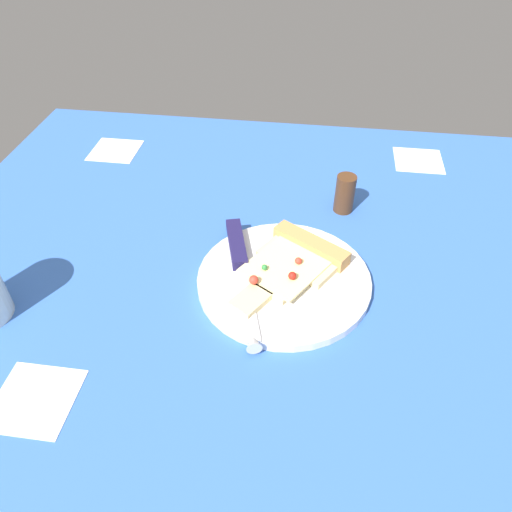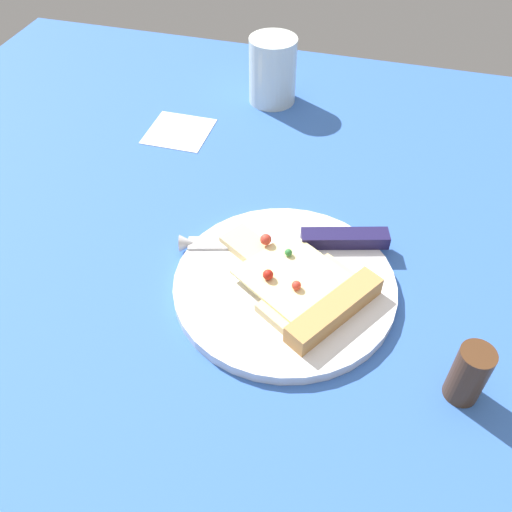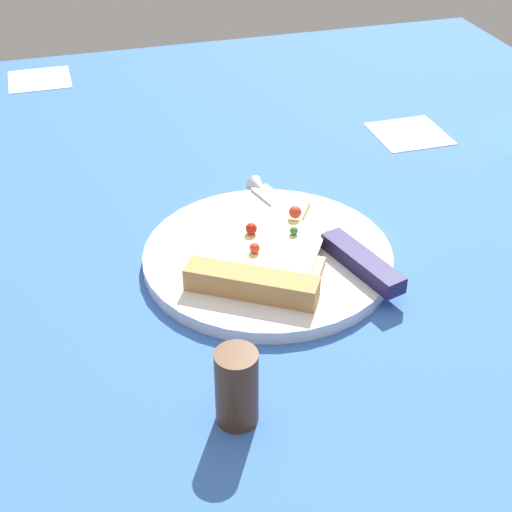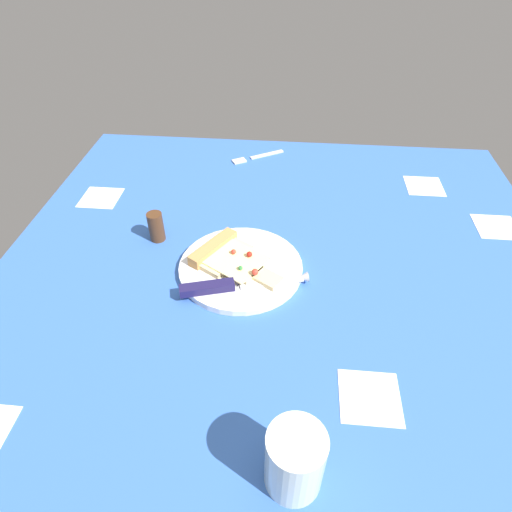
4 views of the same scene
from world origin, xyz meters
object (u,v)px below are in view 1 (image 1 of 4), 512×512
(knife, at_px, (240,265))
(pepper_shaker, at_px, (345,194))
(pizza_slice, at_px, (293,263))
(plate, at_px, (281,280))

(knife, height_order, pepper_shaker, pepper_shaker)
(pizza_slice, relative_size, knife, 0.80)
(pizza_slice, distance_m, pepper_shaker, 0.18)
(plate, relative_size, knife, 1.02)
(plate, height_order, pizza_slice, pizza_slice)
(plate, height_order, knife, knife)
(pepper_shaker, bearing_deg, plate, -114.30)
(plate, relative_size, pizza_slice, 1.28)
(plate, distance_m, pizza_slice, 0.03)
(plate, xyz_separation_m, pepper_shaker, (0.08, 0.19, 0.03))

